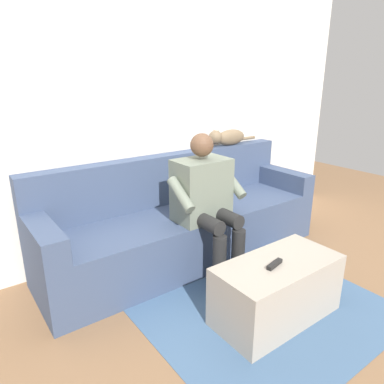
# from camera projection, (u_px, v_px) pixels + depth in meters

# --- Properties ---
(ground_plane) EXTENTS (8.00, 8.00, 0.00)m
(ground_plane) POSITION_uv_depth(u_px,v_px,m) (241.00, 294.00, 2.53)
(ground_plane) COLOR #846042
(back_wall) EXTENTS (4.60, 0.06, 2.76)m
(back_wall) POSITION_uv_depth(u_px,v_px,m) (156.00, 90.00, 2.95)
(back_wall) COLOR silver
(back_wall) RESTS_ON ground
(couch) EXTENTS (2.44, 0.69, 0.86)m
(couch) POSITION_uv_depth(u_px,v_px,m) (184.00, 224.00, 2.98)
(couch) COLOR #3D4C6B
(couch) RESTS_ON ground
(coffee_table) EXTENTS (0.82, 0.41, 0.40)m
(coffee_table) POSITION_uv_depth(u_px,v_px,m) (277.00, 290.00, 2.23)
(coffee_table) COLOR #A89E8E
(coffee_table) RESTS_ON ground
(person_solo_seated) EXTENTS (0.56, 0.51, 1.10)m
(person_solo_seated) POSITION_uv_depth(u_px,v_px,m) (206.00, 197.00, 2.63)
(person_solo_seated) COLOR slate
(person_solo_seated) RESTS_ON ground
(cat_on_backrest) EXTENTS (0.57, 0.13, 0.16)m
(cat_on_backrest) POSITION_uv_depth(u_px,v_px,m) (227.00, 137.00, 3.34)
(cat_on_backrest) COLOR #756047
(cat_on_backrest) RESTS_ON couch
(remote_black) EXTENTS (0.14, 0.06, 0.02)m
(remote_black) POSITION_uv_depth(u_px,v_px,m) (275.00, 264.00, 2.12)
(remote_black) COLOR black
(remote_black) RESTS_ON coffee_table
(floor_rug) EXTENTS (1.55, 1.40, 0.01)m
(floor_rug) POSITION_uv_depth(u_px,v_px,m) (260.00, 306.00, 2.39)
(floor_rug) COLOR #426084
(floor_rug) RESTS_ON ground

